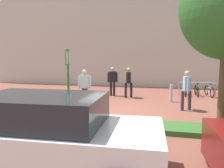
{
  "coord_description": "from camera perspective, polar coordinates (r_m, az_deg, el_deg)",
  "views": [
    {
      "loc": [
        1.93,
        -8.87,
        2.25
      ],
      "look_at": [
        -0.45,
        1.15,
        1.02
      ],
      "focal_mm": 34.73,
      "sensor_mm": 36.0,
      "label": 1
    }
  ],
  "objects": [
    {
      "name": "bike_rack_cluster",
      "position": [
        13.88,
        21.42,
        -1.53
      ],
      "size": [
        2.11,
        1.6,
        0.83
      ],
      "color": "#99999E",
      "rests_on": "ground"
    },
    {
      "name": "person_shirt_blue",
      "position": [
        10.25,
        -7.23,
        -0.33
      ],
      "size": [
        0.6,
        0.42,
        1.72
      ],
      "color": "#2D2D38",
      "rests_on": "ground"
    },
    {
      "name": "ground_plane",
      "position": [
        9.35,
        1.04,
        -7.1
      ],
      "size": [
        60.0,
        60.0,
        0.0
      ],
      "primitive_type": "plane",
      "color": "brown"
    },
    {
      "name": "person_shirt_white",
      "position": [
        9.86,
        19.04,
        -0.94
      ],
      "size": [
        0.46,
        0.6,
        1.72
      ],
      "color": "#383342",
      "rests_on": "ground"
    },
    {
      "name": "car_white_hatch",
      "position": [
        4.53,
        -16.28,
        -12.7
      ],
      "size": [
        4.39,
        2.21,
        1.54
      ],
      "color": "silver",
      "rests_on": "ground"
    },
    {
      "name": "bollard_steel",
      "position": [
        11.58,
        15.28,
        -2.37
      ],
      "size": [
        0.16,
        0.16,
        0.9
      ],
      "primitive_type": "cylinder",
      "color": "#ADADB2",
      "rests_on": "ground"
    },
    {
      "name": "person_suited_navy",
      "position": [
        12.38,
        4.39,
        0.92
      ],
      "size": [
        0.43,
        0.61,
        1.72
      ],
      "color": "black",
      "rests_on": "ground"
    },
    {
      "name": "building_facade",
      "position": [
        17.93,
        7.29,
        15.58
      ],
      "size": [
        28.0,
        1.2,
        10.0
      ],
      "primitive_type": "cube",
      "color": "#B2ADA3",
      "rests_on": "ground"
    },
    {
      "name": "bike_at_sign",
      "position": [
        7.9,
        -10.57,
        -7.21
      ],
      "size": [
        1.68,
        0.42,
        0.86
      ],
      "color": "black",
      "rests_on": "ground"
    },
    {
      "name": "person_suited_dark",
      "position": [
        12.92,
        0.13,
        1.19
      ],
      "size": [
        0.59,
        0.35,
        1.72
      ],
      "color": "black",
      "rests_on": "ground"
    },
    {
      "name": "planter_strip",
      "position": [
        7.36,
        -1.48,
        -10.33
      ],
      "size": [
        7.0,
        1.1,
        0.16
      ],
      "primitive_type": "cube",
      "color": "#336028",
      "rests_on": "ground"
    },
    {
      "name": "parking_sign_post",
      "position": [
        7.51,
        -11.48,
        2.2
      ],
      "size": [
        0.08,
        0.36,
        2.55
      ],
      "color": "#2D7238",
      "rests_on": "ground"
    }
  ]
}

